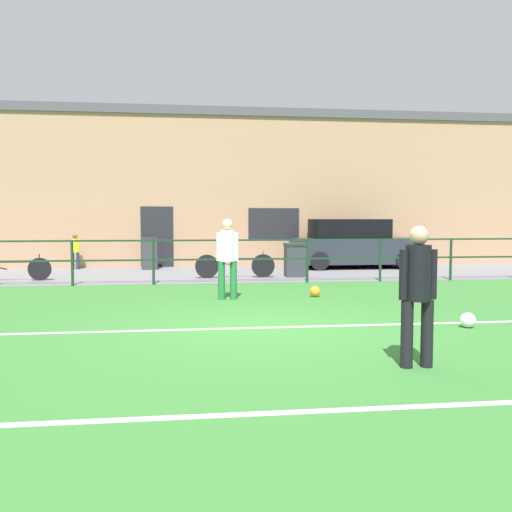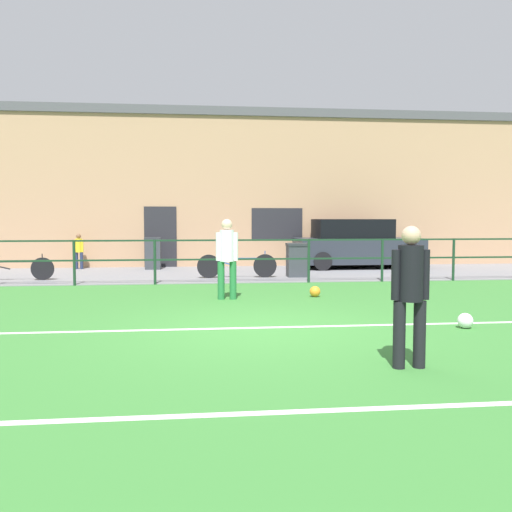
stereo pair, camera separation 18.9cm
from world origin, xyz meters
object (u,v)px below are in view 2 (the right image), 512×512
Objects in this scene: bicycle_parked_0 at (237,266)px; player_striker at (227,254)px; player_goalkeeper at (410,288)px; trash_bin_1 at (153,253)px; soccer_ball_match at (315,291)px; trash_bin_0 at (297,260)px; bicycle_parked_2 at (10,269)px; parked_car_red at (356,245)px; spectator_child at (79,249)px; soccer_ball_spare at (465,321)px.

player_striker is at bearing -97.36° from bicycle_parked_0.
player_goalkeeper is 13.03m from trash_bin_1.
player_striker is 7.21× the size of soccer_ball_match.
trash_bin_1 reaches higher than bicycle_parked_0.
trash_bin_0 is (0.36, 3.94, 0.39)m from soccer_ball_match.
bicycle_parked_2 is at bearing -140.58° from trash_bin_1.
parked_car_red reaches higher than trash_bin_1.
spectator_child is 1.21× the size of trash_bin_0.
bicycle_parked_2 is at bearing -165.29° from parked_car_red.
soccer_ball_match is 7.86m from trash_bin_1.
soccer_ball_spare is 13.37m from spectator_child.
player_goalkeeper reaches higher than spectator_child.
player_striker is 4.97m from soccer_ball_spare.
bicycle_parked_2 is at bearing -180.00° from bicycle_parked_0.
parked_car_red is at bearing 32.57° from bicycle_parked_0.
soccer_ball_match is 8.44m from bicycle_parked_2.
bicycle_parked_0 is 3.89m from trash_bin_1.
player_goalkeeper is 1.37× the size of spectator_child.
soccer_ball_spare is at bearing 139.28° from spectator_child.
soccer_ball_match is 0.10× the size of bicycle_parked_0.
soccer_ball_spare is at bearing -43.27° from player_striker.
bicycle_parked_2 is at bearing -52.55° from player_goalkeeper.
trash_bin_0 is at bearing 0.66° from bicycle_parked_2.
player_goalkeeper is 6.91× the size of soccer_ball_match.
bicycle_parked_2 is 2.17× the size of trash_bin_1.
trash_bin_1 reaches higher than soccer_ball_spare.
bicycle_parked_0 is 6.12m from bicycle_parked_2.
spectator_child is (-6.19, 12.83, -0.23)m from player_goalkeeper.
player_goalkeeper is 5.75m from soccer_ball_match.
soccer_ball_spare reaches higher than soccer_ball_match.
parked_car_red is at bearing -104.12° from player_goalkeeper.
trash_bin_0 is 0.92× the size of trash_bin_1.
bicycle_parked_0 is 2.14× the size of trash_bin_1.
player_striker is at bearing -35.50° from bicycle_parked_2.
player_striker reaches higher than soccer_ball_spare.
player_striker is 4.07m from bicycle_parked_0.
trash_bin_1 is (-3.75, 12.48, -0.36)m from player_goalkeeper.
player_goalkeeper is 2.82m from soccer_ball_spare.
soccer_ball_spare is (1.55, -3.61, 0.00)m from soccer_ball_match.
trash_bin_0 is at bearing 98.97° from soccer_ball_spare.
trash_bin_0 is (-1.19, 7.55, 0.39)m from soccer_ball_spare.
spectator_child is (-6.37, 7.14, 0.57)m from soccer_ball_match.
player_goalkeeper is 6.82× the size of soccer_ball_spare.
player_striker is 1.44× the size of spectator_child.
player_striker is at bearing -175.49° from soccer_ball_match.
spectator_child reaches higher than bicycle_parked_0.
player_striker is at bearing -125.44° from parked_car_red.
bicycle_parked_0 is at bearing 159.45° from spectator_child.
player_goalkeeper reaches higher than bicycle_parked_2.
player_goalkeeper is 1.66× the size of trash_bin_0.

